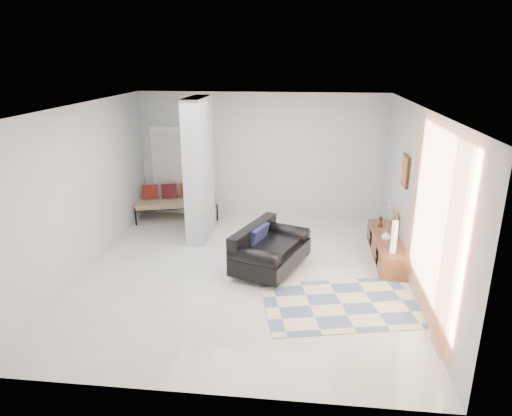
# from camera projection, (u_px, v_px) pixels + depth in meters

# --- Properties ---
(floor) EXTENTS (6.00, 6.00, 0.00)m
(floor) POSITION_uv_depth(u_px,v_px,m) (244.00, 272.00, 7.85)
(floor) COLOR beige
(floor) RESTS_ON ground
(ceiling) EXTENTS (6.00, 6.00, 0.00)m
(ceiling) POSITION_uv_depth(u_px,v_px,m) (242.00, 107.00, 6.96)
(ceiling) COLOR white
(ceiling) RESTS_ON wall_back
(wall_back) EXTENTS (6.00, 0.00, 6.00)m
(wall_back) POSITION_uv_depth(u_px,v_px,m) (261.00, 156.00, 10.23)
(wall_back) COLOR silver
(wall_back) RESTS_ON ground
(wall_front) EXTENTS (6.00, 0.00, 6.00)m
(wall_front) POSITION_uv_depth(u_px,v_px,m) (202.00, 280.00, 4.58)
(wall_front) COLOR silver
(wall_front) RESTS_ON ground
(wall_left) EXTENTS (0.00, 6.00, 6.00)m
(wall_left) POSITION_uv_depth(u_px,v_px,m) (82.00, 189.00, 7.69)
(wall_left) COLOR silver
(wall_left) RESTS_ON ground
(wall_right) EXTENTS (0.00, 6.00, 6.00)m
(wall_right) POSITION_uv_depth(u_px,v_px,m) (417.00, 200.00, 7.11)
(wall_right) COLOR silver
(wall_right) RESTS_ON ground
(partition_column) EXTENTS (0.35, 1.20, 2.80)m
(partition_column) POSITION_uv_depth(u_px,v_px,m) (199.00, 169.00, 9.03)
(partition_column) COLOR silver
(partition_column) RESTS_ON floor
(hallway_door) EXTENTS (0.85, 0.06, 2.04)m
(hallway_door) POSITION_uv_depth(u_px,v_px,m) (171.00, 170.00, 10.53)
(hallway_door) COLOR white
(hallway_door) RESTS_ON floor
(curtain) EXTENTS (0.00, 2.55, 2.55)m
(curtain) POSITION_uv_depth(u_px,v_px,m) (431.00, 222.00, 6.02)
(curtain) COLOR orange
(curtain) RESTS_ON wall_right
(wall_art) EXTENTS (0.04, 0.45, 0.55)m
(wall_art) POSITION_uv_depth(u_px,v_px,m) (406.00, 171.00, 7.88)
(wall_art) COLOR #311D0D
(wall_art) RESTS_ON wall_right
(media_console) EXTENTS (0.45, 1.95, 0.80)m
(media_console) POSITION_uv_depth(u_px,v_px,m) (386.00, 247.00, 8.37)
(media_console) COLOR brown
(media_console) RESTS_ON floor
(loveseat) EXTENTS (1.37, 1.74, 0.76)m
(loveseat) POSITION_uv_depth(u_px,v_px,m) (268.00, 250.00, 7.88)
(loveseat) COLOR silver
(loveseat) RESTS_ON floor
(daybed) EXTENTS (1.96, 1.23, 0.77)m
(daybed) POSITION_uv_depth(u_px,v_px,m) (175.00, 200.00, 10.39)
(daybed) COLOR black
(daybed) RESTS_ON floor
(area_rug) EXTENTS (2.56, 1.98, 0.01)m
(area_rug) POSITION_uv_depth(u_px,v_px,m) (341.00, 304.00, 6.83)
(area_rug) COLOR beige
(area_rug) RESTS_ON floor
(cylinder_lamp) EXTENTS (0.10, 0.10, 0.56)m
(cylinder_lamp) POSITION_uv_depth(u_px,v_px,m) (394.00, 237.00, 7.56)
(cylinder_lamp) COLOR silver
(cylinder_lamp) RESTS_ON media_console
(bronze_figurine) EXTENTS (0.11, 0.11, 0.21)m
(bronze_figurine) POSITION_uv_depth(u_px,v_px,m) (380.00, 221.00, 8.78)
(bronze_figurine) COLOR #311D16
(bronze_figurine) RESTS_ON media_console
(vase) EXTENTS (0.17, 0.17, 0.18)m
(vase) POSITION_uv_depth(u_px,v_px,m) (386.00, 236.00, 8.14)
(vase) COLOR white
(vase) RESTS_ON media_console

